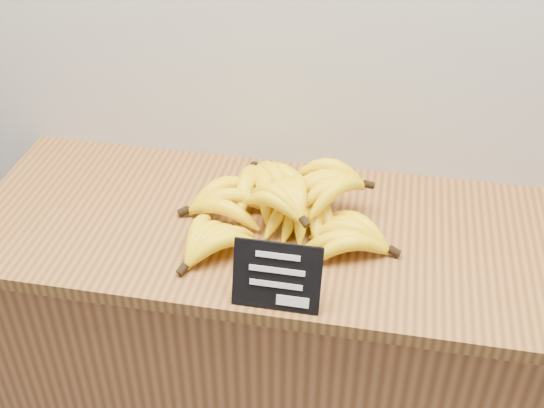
# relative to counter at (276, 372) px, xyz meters

# --- Properties ---
(counter) EXTENTS (1.38, 0.50, 0.90)m
(counter) POSITION_rel_counter_xyz_m (0.00, 0.00, 0.00)
(counter) COLOR #A36234
(counter) RESTS_ON ground
(counter_top) EXTENTS (1.33, 0.54, 0.03)m
(counter_top) POSITION_rel_counter_xyz_m (0.00, 0.00, 0.47)
(counter_top) COLOR #97632E
(counter_top) RESTS_ON counter
(chalkboard_sign) EXTENTS (0.16, 0.05, 0.13)m
(chalkboard_sign) POSITION_rel_counter_xyz_m (0.04, -0.23, 0.54)
(chalkboard_sign) COLOR black
(chalkboard_sign) RESTS_ON counter_top
(banana_pile) EXTENTS (0.49, 0.39, 0.12)m
(banana_pile) POSITION_rel_counter_xyz_m (0.01, 0.01, 0.52)
(banana_pile) COLOR yellow
(banana_pile) RESTS_ON counter_top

